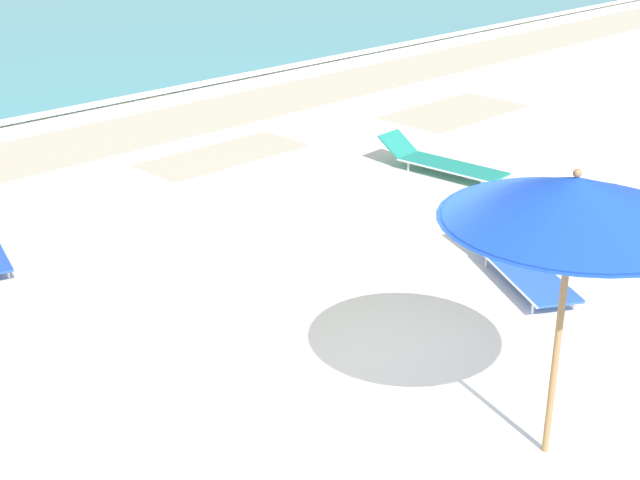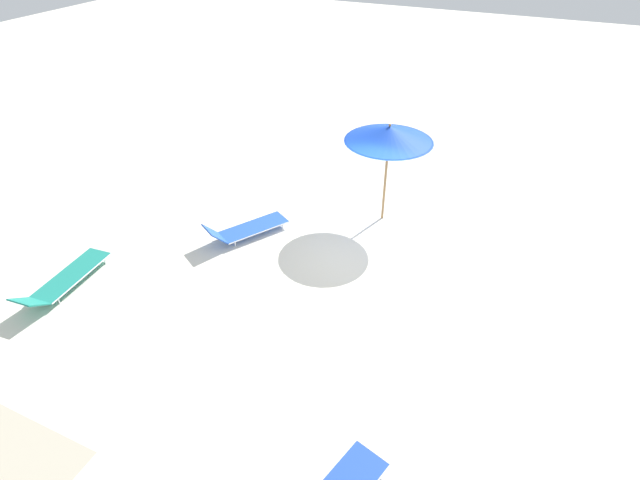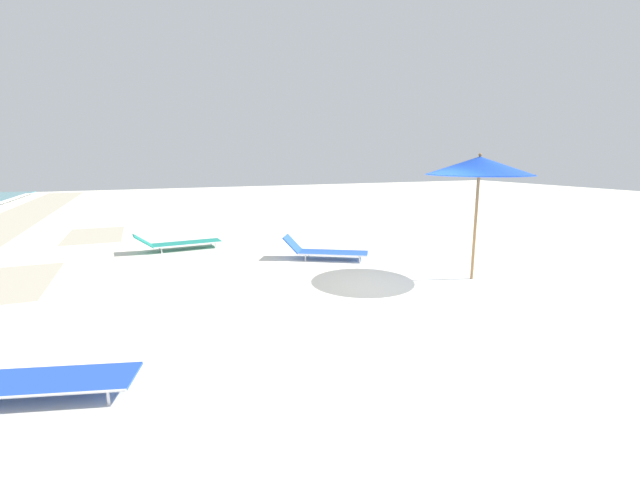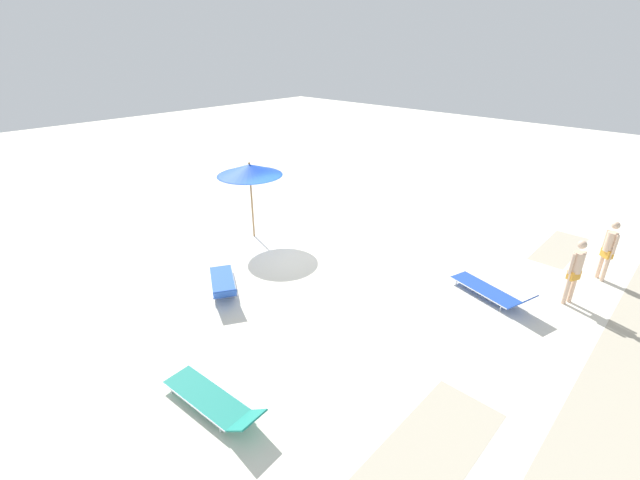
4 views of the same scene
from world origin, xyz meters
name	(u,v)px [view 4 (image 4 of 4)]	position (x,y,z in m)	size (l,w,h in m)	color
ground_plane	(293,256)	(0.00, 0.01, -0.08)	(60.00, 60.00, 0.16)	silver
beach_umbrella	(250,170)	(-0.03, -1.95, 2.35)	(2.14, 2.14, 2.61)	#9E7547
sun_lounger_under_umbrella	(213,400)	(5.36, 3.53, 0.21)	(0.78, 2.33, 0.51)	#1E8475
sun_lounger_beside_umbrella	(492,292)	(-1.74, 5.70, 0.22)	(1.19, 2.31, 0.60)	blue
sun_lounger_near_water_left	(223,283)	(2.80, 0.23, 0.22)	(1.59, 2.12, 0.58)	blue
beachgoer_shoreline_child	(576,268)	(-2.91, 7.20, 1.00)	(0.42, 0.29, 1.76)	beige
beachgoer_strolling_adult	(609,247)	(-4.85, 7.53, 1.00)	(0.33, 0.36, 1.76)	beige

